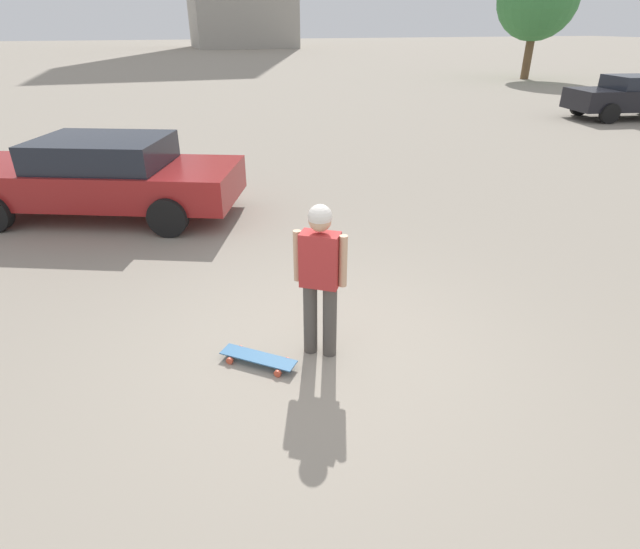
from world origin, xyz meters
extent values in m
plane|color=gray|center=(0.00, 0.00, 0.00)|extent=(220.00, 220.00, 0.00)
cylinder|color=#4C4742|center=(0.08, -0.06, 0.39)|extent=(0.14, 0.14, 0.78)
cylinder|color=#4C4742|center=(-0.08, 0.06, 0.39)|extent=(0.14, 0.14, 0.78)
cube|color=#B22D2D|center=(0.00, 0.00, 1.05)|extent=(0.42, 0.37, 0.54)
cylinder|color=tan|center=(0.19, -0.12, 1.07)|extent=(0.08, 0.08, 0.51)
cylinder|color=tan|center=(-0.19, 0.12, 1.07)|extent=(0.08, 0.08, 0.51)
sphere|color=tan|center=(0.00, 0.00, 1.45)|extent=(0.21, 0.21, 0.21)
sphere|color=silver|center=(0.00, 0.00, 1.49)|extent=(0.22, 0.22, 0.22)
cube|color=#336693|center=(0.65, 0.00, 0.08)|extent=(0.72, 0.65, 0.01)
cylinder|color=#D14C33|center=(0.92, -0.09, 0.04)|extent=(0.07, 0.07, 0.07)
cylinder|color=#D14C33|center=(0.78, -0.25, 0.04)|extent=(0.07, 0.07, 0.07)
cylinder|color=#D14C33|center=(0.51, 0.26, 0.04)|extent=(0.07, 0.07, 0.07)
cylinder|color=#D14C33|center=(0.37, 0.09, 0.04)|extent=(0.07, 0.07, 0.07)
cube|color=maroon|center=(2.30, -5.11, 0.60)|extent=(5.00, 3.41, 0.58)
cube|color=#1E232D|center=(2.20, -5.06, 1.12)|extent=(2.55, 2.28, 0.46)
cylinder|color=black|center=(3.31, -6.48, 0.31)|extent=(0.66, 0.42, 0.63)
cylinder|color=black|center=(1.30, -3.74, 0.31)|extent=(0.66, 0.42, 0.63)
cylinder|color=black|center=(0.63, -5.38, 0.31)|extent=(0.66, 0.42, 0.63)
cube|color=black|center=(-14.74, -10.01, 0.67)|extent=(4.48, 2.46, 0.68)
cube|color=#1E232D|center=(-14.84, -9.99, 1.22)|extent=(2.16, 1.86, 0.43)
cylinder|color=black|center=(-13.29, -9.42, 0.33)|extent=(0.68, 0.32, 0.66)
cylinder|color=black|center=(-13.60, -11.10, 0.33)|extent=(0.68, 0.32, 0.66)
cylinder|color=brown|center=(-20.43, -22.79, 1.36)|extent=(0.47, 0.47, 2.72)
camera|label=1|loc=(1.32, 4.04, 3.05)|focal=28.00mm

